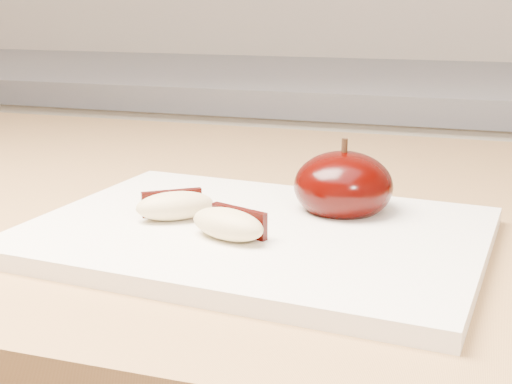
% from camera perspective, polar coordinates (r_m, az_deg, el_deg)
% --- Properties ---
extents(back_cabinet, '(2.40, 0.62, 0.94)m').
position_cam_1_polar(back_cabinet, '(1.44, 7.79, -9.52)').
color(back_cabinet, silver).
rests_on(back_cabinet, ground).
extents(cutting_board, '(0.33, 0.26, 0.01)m').
position_cam_1_polar(cutting_board, '(0.51, 0.00, -3.40)').
color(cutting_board, white).
rests_on(cutting_board, island_counter).
extents(apple_half, '(0.08, 0.08, 0.06)m').
position_cam_1_polar(apple_half, '(0.54, 6.99, 0.48)').
color(apple_half, black).
rests_on(apple_half, cutting_board).
extents(apple_wedge_a, '(0.06, 0.06, 0.02)m').
position_cam_1_polar(apple_wedge_a, '(0.52, -6.53, -1.07)').
color(apple_wedge_a, '#D6C087').
rests_on(apple_wedge_a, cutting_board).
extents(apple_wedge_b, '(0.06, 0.05, 0.02)m').
position_cam_1_polar(apple_wedge_b, '(0.48, -2.17, -2.56)').
color(apple_wedge_b, '#D6C087').
rests_on(apple_wedge_b, cutting_board).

